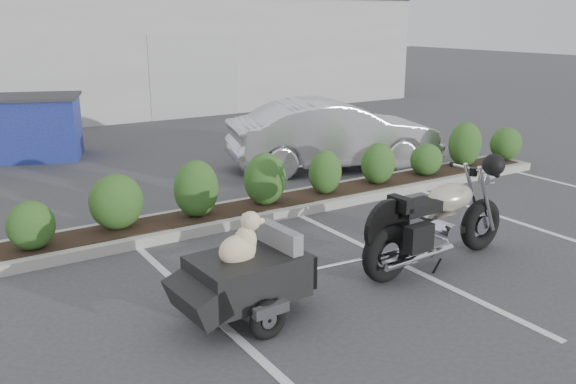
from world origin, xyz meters
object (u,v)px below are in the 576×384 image
pet_trailer (246,275)px  dumpster (31,127)px  motorcycle (439,222)px  sedan (334,134)px

pet_trailer → dumpster: 9.39m
motorcycle → dumpster: bearing=105.2°
motorcycle → pet_trailer: size_ratio=1.25×
sedan → motorcycle: bearing=174.2°
motorcycle → sedan: sedan is taller
motorcycle → dumpster: (-3.17, 9.40, 0.14)m
pet_trailer → dumpster: dumpster is taller
motorcycle → pet_trailer: (-2.79, 0.02, -0.07)m
pet_trailer → dumpster: (-0.38, 9.38, 0.22)m
motorcycle → dumpster: motorcycle is taller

